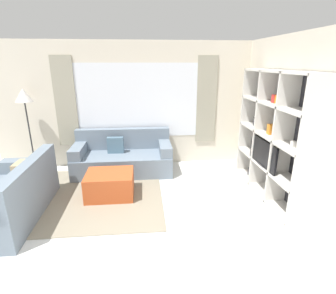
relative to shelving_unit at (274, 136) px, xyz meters
The scene contains 9 objects.
ground_plane 2.98m from the shelving_unit, 146.28° to the right, with size 16.00×16.00×0.00m, color silver.
wall_back 2.90m from the shelving_unit, 143.36° to the left, with size 6.13×0.11×2.70m.
wall_right 0.35m from the shelving_unit, 21.16° to the left, with size 0.07×4.43×2.70m, color beige.
area_rug 3.43m from the shelving_unit, behind, with size 2.68×2.32×0.01m, color gray.
shelving_unit is the anchor object (origin of this frame).
couch_main 3.03m from the shelving_unit, 155.15° to the left, with size 2.03×0.91×0.88m.
couch_side 4.29m from the shelving_unit, behind, with size 0.91×1.82×0.88m.
ottoman 2.95m from the shelving_unit, behind, with size 0.81×0.67×0.43m.
floor_lamp 4.80m from the shelving_unit, 162.83° to the left, with size 0.34×0.34×1.77m.
Camera 1 is at (0.11, -2.55, 2.27)m, focal length 28.00 mm.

